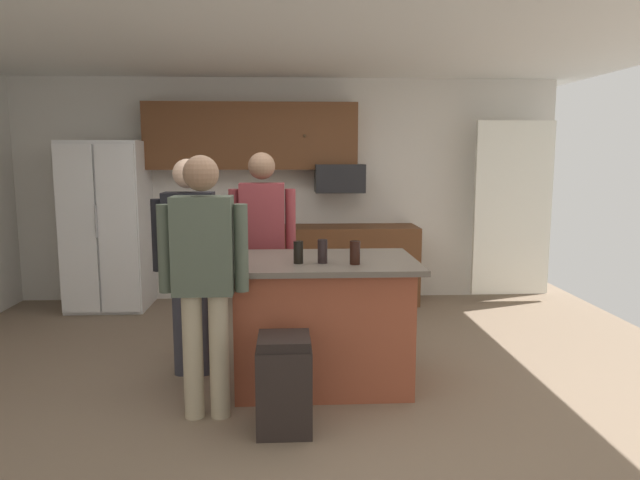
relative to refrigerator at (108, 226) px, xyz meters
name	(u,v)px	position (x,y,z in m)	size (l,w,h in m)	color
floor	(288,385)	(2.00, -2.38, -0.93)	(7.04, 7.04, 0.00)	#7F6B56
ceiling	(285,24)	(2.00, -2.38, 1.67)	(7.04, 7.04, 0.00)	white
back_wall	(287,190)	(2.00, 0.42, 0.37)	(6.40, 0.10, 2.60)	silver
french_door_window_panel	(512,209)	(4.60, 0.02, 0.17)	(0.90, 0.06, 2.00)	white
cabinet_run_upper	(252,136)	(1.60, 0.22, 0.99)	(2.40, 0.38, 0.75)	brown
cabinet_run_lower	(339,264)	(2.60, 0.10, -0.48)	(1.80, 0.63, 0.90)	brown
refrigerator	(108,226)	(0.00, 0.00, 0.00)	(0.85, 0.76, 1.87)	white
microwave_over_range	(339,178)	(2.60, 0.12, 0.52)	(0.56, 0.40, 0.32)	black
kitchen_island	(322,321)	(2.26, -2.33, -0.45)	(1.39, 0.97, 0.95)	#9E4C33
person_guest_right	(204,269)	(1.47, -2.88, 0.06)	(0.57, 0.23, 1.71)	tan
person_host_foreground	(190,252)	(1.26, -2.10, 0.04)	(0.57, 0.22, 1.68)	#383842
person_guest_by_door	(263,238)	(1.79, -1.59, 0.07)	(0.57, 0.23, 1.74)	#383842
tumbler_amber	(298,252)	(2.08, -2.48, 0.10)	(0.07, 0.07, 0.16)	black
glass_pilsner	(355,253)	(2.48, -2.54, 0.10)	(0.07, 0.07, 0.17)	black
glass_stout_tall	(323,251)	(2.25, -2.48, 0.10)	(0.07, 0.07, 0.17)	black
trash_bin	(284,384)	(1.98, -3.10, -0.63)	(0.34, 0.34, 0.61)	black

